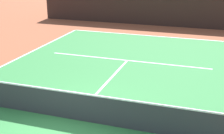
{
  "coord_description": "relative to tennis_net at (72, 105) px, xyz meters",
  "views": [
    {
      "loc": [
        4.02,
        -8.03,
        4.93
      ],
      "look_at": [
        0.66,
        2.0,
        1.2
      ],
      "focal_mm": 49.98,
      "sensor_mm": 36.0,
      "label": 1
    }
  ],
  "objects": [
    {
      "name": "ground_plane",
      "position": [
        0.0,
        0.0,
        -0.51
      ],
      "size": [
        80.0,
        80.0,
        0.0
      ],
      "primitive_type": "plane",
      "color": "brown"
    },
    {
      "name": "court_surface",
      "position": [
        0.0,
        0.0,
        -0.5
      ],
      "size": [
        11.0,
        24.0,
        0.01
      ],
      "primitive_type": "cube",
      "color": "#2D7238",
      "rests_on": "ground_plane"
    },
    {
      "name": "baseline_far",
      "position": [
        0.0,
        11.95,
        -0.5
      ],
      "size": [
        11.0,
        0.1,
        0.0
      ],
      "primitive_type": "cube",
      "color": "white",
      "rests_on": "court_surface"
    },
    {
      "name": "service_line_far",
      "position": [
        0.0,
        6.4,
        -0.5
      ],
      "size": [
        8.26,
        0.1,
        0.0
      ],
      "primitive_type": "cube",
      "color": "white",
      "rests_on": "court_surface"
    },
    {
      "name": "centre_service_line",
      "position": [
        0.0,
        3.2,
        -0.5
      ],
      "size": [
        0.1,
        6.4,
        0.0
      ],
      "primitive_type": "cube",
      "color": "white",
      "rests_on": "court_surface"
    },
    {
      "name": "back_wall",
      "position": [
        0.0,
        15.52,
        0.73
      ],
      "size": [
        19.28,
        0.3,
        2.48
      ],
      "primitive_type": "cube",
      "color": "black",
      "rests_on": "ground_plane"
    },
    {
      "name": "stands_tier_lower",
      "position": [
        0.0,
        16.87,
        1.03
      ],
      "size": [
        19.28,
        2.4,
        3.08
      ],
      "primitive_type": "cube",
      "color": "#9E9E99",
      "rests_on": "ground_plane"
    },
    {
      "name": "tennis_net",
      "position": [
        0.0,
        0.0,
        0.0
      ],
      "size": [
        11.08,
        0.08,
        1.07
      ],
      "color": "black",
      "rests_on": "court_surface"
    }
  ]
}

